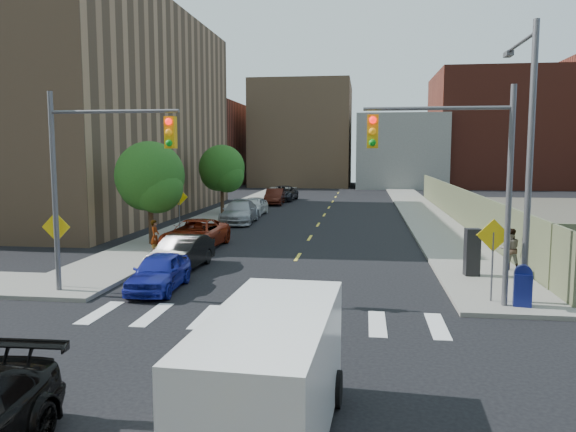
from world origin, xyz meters
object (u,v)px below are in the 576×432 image
(payphone, at_px, (472,252))
(pedestrian_west, at_px, (155,237))
(parked_car_red, at_px, (195,234))
(cargo_van, at_px, (272,372))
(mailbox, at_px, (523,286))
(parked_car_grey, at_px, (282,193))
(parked_car_silver, at_px, (240,212))
(pedestrian_east, at_px, (510,249))
(parked_car_black, at_px, (182,253))
(parked_car_white, at_px, (254,206))
(parked_car_blue, at_px, (159,272))
(parked_car_maroon, at_px, (275,197))

(payphone, height_order, pedestrian_west, payphone)
(parked_car_red, relative_size, cargo_van, 1.05)
(mailbox, bearing_deg, parked_car_grey, 119.16)
(parked_car_silver, height_order, pedestrian_east, pedestrian_east)
(parked_car_black, xyz_separation_m, parked_car_silver, (-0.96, 15.50, 0.07))
(pedestrian_west, bearing_deg, parked_car_white, -8.40)
(parked_car_blue, xyz_separation_m, parked_car_red, (-1.29, 8.61, 0.08))
(pedestrian_east, bearing_deg, parked_car_silver, -44.67)
(parked_car_black, distance_m, parked_car_white, 20.65)
(mailbox, bearing_deg, pedestrian_east, 90.15)
(parked_car_blue, relative_size, parked_car_silver, 0.73)
(parked_car_white, xyz_separation_m, cargo_van, (7.04, -34.07, 0.49))
(parked_car_red, height_order, parked_car_grey, parked_car_grey)
(parked_car_red, xyz_separation_m, pedestrian_east, (14.54, -3.89, 0.25))
(payphone, distance_m, pedestrian_east, 2.25)
(parked_car_white, bearing_deg, mailbox, -59.61)
(parked_car_black, xyz_separation_m, payphone, (11.83, -0.22, 0.36))
(pedestrian_west, bearing_deg, parked_car_blue, -162.21)
(mailbox, bearing_deg, parked_car_white, 128.45)
(parked_car_silver, relative_size, payphone, 2.89)
(cargo_van, relative_size, payphone, 2.78)
(cargo_van, xyz_separation_m, payphone, (5.74, 13.22, -0.14))
(parked_car_silver, relative_size, pedestrian_east, 3.15)
(parked_car_grey, height_order, pedestrian_east, pedestrian_east)
(parked_car_maroon, bearing_deg, mailbox, -71.97)
(parked_car_blue, height_order, mailbox, mailbox)
(parked_car_silver, height_order, pedestrian_west, pedestrian_west)
(parked_car_white, bearing_deg, parked_car_maroon, 90.66)
(parked_car_grey, height_order, mailbox, parked_car_grey)
(parked_car_red, bearing_deg, pedestrian_east, -13.03)
(parked_car_red, height_order, mailbox, parked_car_red)
(parked_car_red, height_order, cargo_van, cargo_van)
(parked_car_silver, distance_m, payphone, 20.27)
(parked_car_black, bearing_deg, parked_car_white, 96.70)
(parked_car_blue, bearing_deg, parked_car_silver, 91.43)
(parked_car_black, distance_m, parked_car_red, 5.15)
(mailbox, bearing_deg, parked_car_blue, -174.48)
(parked_car_grey, height_order, cargo_van, cargo_van)
(parked_car_silver, distance_m, cargo_van, 29.80)
(parked_car_blue, xyz_separation_m, cargo_van, (5.74, -9.90, 0.55))
(parked_car_blue, relative_size, payphone, 2.12)
(parked_car_red, height_order, parked_car_maroon, parked_car_maroon)
(parked_car_maroon, bearing_deg, parked_car_grey, 84.98)
(parked_car_maroon, height_order, parked_car_grey, parked_car_grey)
(parked_car_silver, xyz_separation_m, pedestrian_west, (-1.27, -12.72, 0.17))
(parked_car_red, relative_size, mailbox, 4.10)
(parked_car_maroon, relative_size, cargo_van, 0.88)
(parked_car_black, relative_size, mailbox, 3.29)
(pedestrian_east, bearing_deg, pedestrian_west, -5.92)
(parked_car_blue, height_order, parked_car_maroon, parked_car_maroon)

